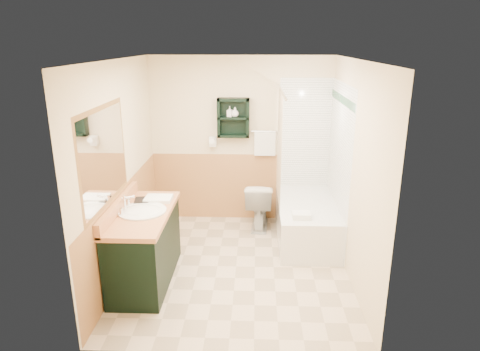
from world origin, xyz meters
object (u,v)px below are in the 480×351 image
Objects in this scene: wall_shelf at (233,118)px; bathtub at (307,221)px; soap_bottle_a at (230,114)px; soap_bottle_b at (235,113)px; vanity at (145,246)px; hair_dryer at (213,142)px; toilet at (259,205)px; vanity_book at (134,193)px.

bathtub is (1.03, -0.62, -1.29)m from wall_shelf.
wall_shelf is 0.37× the size of bathtub.
soap_bottle_a is 1.09× the size of soap_bottle_b.
vanity is 2.26m from soap_bottle_a.
soap_bottle_a is (-1.08, 0.61, 1.33)m from bathtub.
hair_dryer is 0.35× the size of toilet.
soap_bottle_b is (0.32, -0.03, 0.42)m from hair_dryer.
vanity_book is 1.88m from soap_bottle_a.
vanity_book is at bearing -126.34° from wall_shelf.
vanity is at bearing -108.71° from hair_dryer.
soap_bottle_a is (0.25, -0.03, 0.40)m from hair_dryer.
toilet reaches higher than bathtub.
bathtub is at bearing 152.99° from toilet.
hair_dryer is 2.01m from vanity.
wall_shelf reaches higher than soap_bottle_a.
wall_shelf is 0.80× the size of toilet.
bathtub is at bearing -29.71° from soap_bottle_a.
soap_bottle_a reaches higher than vanity_book.
vanity is at bearing 53.41° from toilet.
soap_bottle_b is (0.07, 0.00, 0.02)m from soap_bottle_a.
vanity is at bearing -116.07° from soap_bottle_a.
soap_bottle_b is (-1.00, 0.61, 1.35)m from bathtub.
soap_bottle_a is at bearing -24.14° from toilet.
soap_bottle_a reaches higher than hair_dryer.
hair_dryer is 0.53m from soap_bottle_b.
vanity_book is 1.50× the size of soap_bottle_a.
wall_shelf is 0.42× the size of vanity.
hair_dryer is (-0.30, 0.02, -0.35)m from wall_shelf.
vanity is (-0.89, -1.73, -1.14)m from wall_shelf.
toilet is 1.35m from soap_bottle_b.
hair_dryer is 1.78× the size of soap_bottle_b.
vanity is 5.93× the size of vanity_book.
toilet is (-0.64, 0.38, 0.07)m from bathtub.
wall_shelf is at bearing 167.94° from soap_bottle_b.
wall_shelf is 2.26m from vanity.
hair_dryer is at bearing 174.70° from soap_bottle_b.
soap_bottle_a is (1.01, 1.44, 0.66)m from vanity_book.
toilet is (1.28, 1.50, -0.08)m from vanity.
soap_bottle_b is at bearing 0.00° from soap_bottle_a.
wall_shelf is 1.29m from toilet.
vanity_book is 1.92m from soap_bottle_b.
vanity is 2.22m from bathtub.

